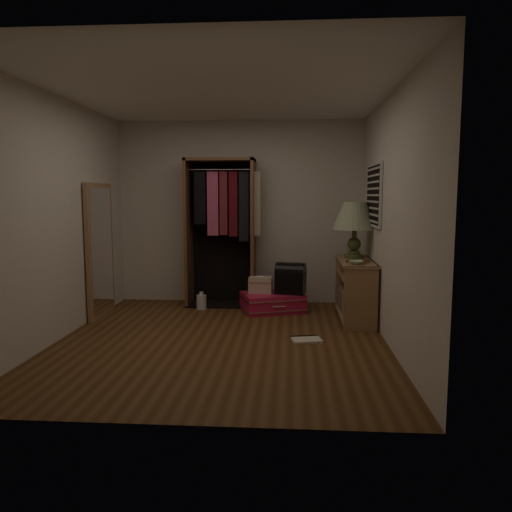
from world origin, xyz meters
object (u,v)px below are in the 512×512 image
table_lamp (355,217)px  black_bag (291,278)px  floor_mirror (100,250)px  console_bookshelf (355,288)px  train_case (261,285)px  pink_suitcase (273,302)px  white_jug (201,302)px  open_wardrobe (224,219)px

table_lamp → black_bag: bearing=171.5°
floor_mirror → table_lamp: 3.28m
console_bookshelf → table_lamp: 0.91m
black_bag → floor_mirror: bearing=-158.7°
floor_mirror → train_case: size_ratio=5.25×
train_case → black_bag: 0.42m
console_bookshelf → floor_mirror: 3.27m
floor_mirror → table_lamp: (3.24, 0.27, 0.42)m
pink_suitcase → black_bag: (0.24, -0.01, 0.34)m
floor_mirror → pink_suitcase: size_ratio=1.79×
pink_suitcase → white_jug: (-0.98, 0.05, -0.02)m
open_wardrobe → floor_mirror: open_wardrobe is taller
open_wardrobe → floor_mirror: bearing=-152.7°
open_wardrobe → white_jug: (-0.28, -0.32, -1.12)m
table_lamp → white_jug: table_lamp is taller
open_wardrobe → train_case: (0.54, -0.35, -0.87)m
console_bookshelf → black_bag: bearing=156.5°
open_wardrobe → pink_suitcase: (0.70, -0.37, -1.10)m
black_bag → white_jug: bearing=-170.7°
black_bag → table_lamp: size_ratio=0.60×
pink_suitcase → black_bag: bearing=-20.3°
console_bookshelf → pink_suitcase: bearing=161.2°
console_bookshelf → black_bag: size_ratio=2.61×
open_wardrobe → train_case: 1.08m
floor_mirror → white_jug: bearing=20.3°
console_bookshelf → floor_mirror: bearing=-179.3°
table_lamp → console_bookshelf: bearing=-91.3°
train_case → white_jug: (-0.81, 0.03, -0.25)m
pink_suitcase → white_jug: 0.98m
train_case → table_lamp: 1.53m
white_jug → console_bookshelf: bearing=-11.5°
black_bag → pink_suitcase: bearing=-169.2°
console_bookshelf → open_wardrobe: (-1.74, 0.73, 0.83)m
pink_suitcase → white_jug: size_ratio=3.99×
black_bag → table_lamp: (0.81, -0.12, 0.81)m
white_jug → open_wardrobe: bearing=49.3°
floor_mirror → white_jug: size_ratio=7.16×
floor_mirror → pink_suitcase: floor_mirror is taller
floor_mirror → black_bag: bearing=9.1°
floor_mirror → train_case: floor_mirror is taller
floor_mirror → white_jug: 1.50m
pink_suitcase → train_case: size_ratio=2.93×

